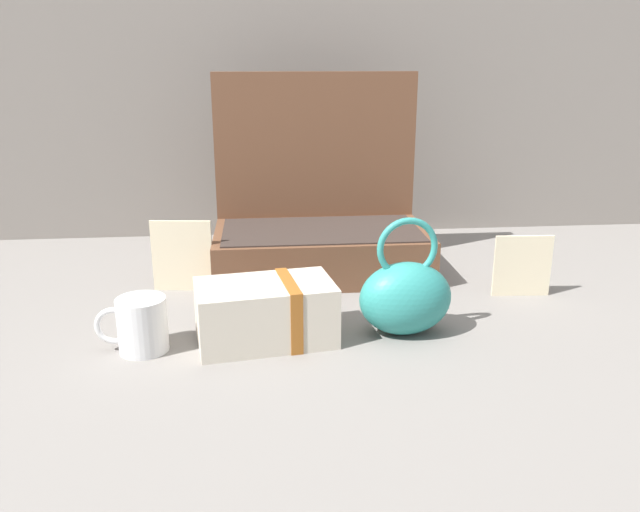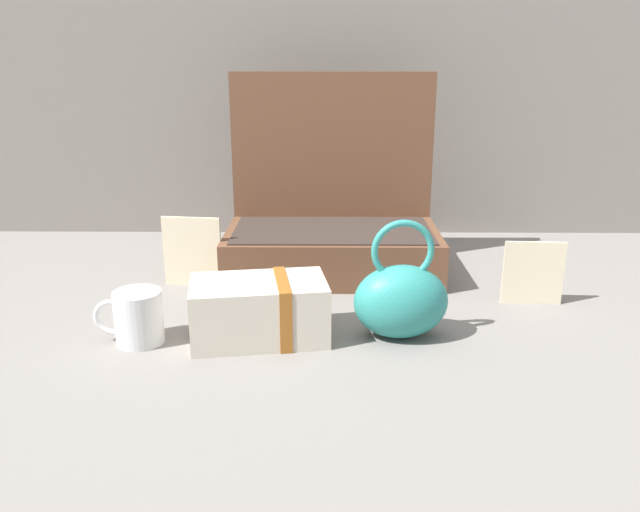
% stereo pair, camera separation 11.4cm
% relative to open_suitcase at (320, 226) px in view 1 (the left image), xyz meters
% --- Properties ---
extents(ground_plane, '(6.00, 6.00, 0.00)m').
position_rel_open_suitcase_xyz_m(ground_plane, '(-0.05, -0.25, -0.10)').
color(ground_plane, slate).
extents(open_suitcase, '(0.46, 0.27, 0.42)m').
position_rel_open_suitcase_xyz_m(open_suitcase, '(0.00, 0.00, 0.00)').
color(open_suitcase, brown).
rests_on(open_suitcase, ground_plane).
extents(teal_pouch_handbag, '(0.17, 0.12, 0.20)m').
position_rel_open_suitcase_xyz_m(teal_pouch_handbag, '(0.11, -0.36, -0.03)').
color(teal_pouch_handbag, teal).
rests_on(teal_pouch_handbag, ground_plane).
extents(cream_toiletry_bag, '(0.24, 0.16, 0.11)m').
position_rel_open_suitcase_xyz_m(cream_toiletry_bag, '(-0.12, -0.37, -0.05)').
color(cream_toiletry_bag, beige).
rests_on(cream_toiletry_bag, ground_plane).
extents(coffee_mug, '(0.12, 0.08, 0.09)m').
position_rel_open_suitcase_xyz_m(coffee_mug, '(-0.33, -0.39, -0.05)').
color(coffee_mug, silver).
rests_on(coffee_mug, ground_plane).
extents(info_card_left, '(0.11, 0.01, 0.12)m').
position_rel_open_suitcase_xyz_m(info_card_left, '(0.38, -0.21, -0.04)').
color(info_card_left, beige).
rests_on(info_card_left, ground_plane).
extents(poster_card_right, '(0.12, 0.02, 0.15)m').
position_rel_open_suitcase_xyz_m(poster_card_right, '(-0.29, -0.11, -0.02)').
color(poster_card_right, beige).
rests_on(poster_card_right, ground_plane).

